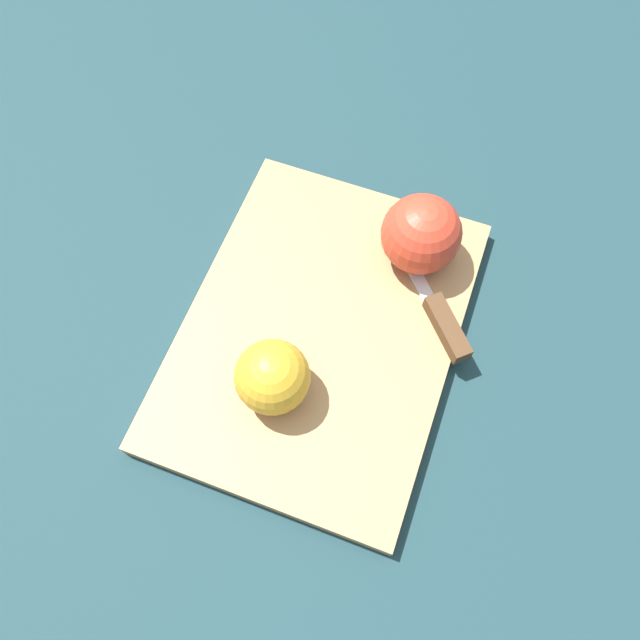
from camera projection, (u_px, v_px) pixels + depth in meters
ground_plane at (320, 336)px, 0.62m from camera, size 4.00×4.00×0.00m
cutting_board at (320, 332)px, 0.61m from camera, size 0.36×0.27×0.02m
apple_half_left at (272, 377)px, 0.55m from camera, size 0.07×0.07×0.07m
apple_half_right at (421, 234)px, 0.60m from camera, size 0.08×0.08×0.08m
knife at (442, 319)px, 0.60m from camera, size 0.12×0.12×0.02m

